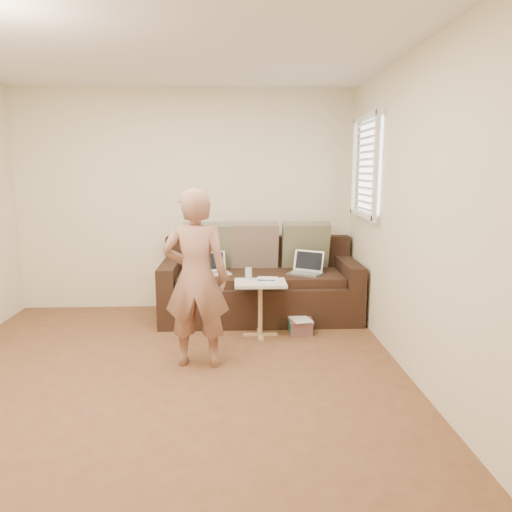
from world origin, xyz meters
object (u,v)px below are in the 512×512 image
sofa (260,281)px  drinking_glass (249,274)px  side_table (260,309)px  striped_box (300,326)px  person (196,278)px  laptop_white (215,274)px  laptop_silver (305,274)px

sofa → drinking_glass: (-0.14, -0.52, 0.20)m
side_table → striped_box: bearing=6.8°
side_table → striped_box: (0.42, 0.05, -0.21)m
person → striped_box: bearing=-138.5°
person → drinking_glass: 0.94m
sofa → person: 1.49m
laptop_white → side_table: laptop_white is taller
sofa → drinking_glass: 0.57m
drinking_glass → laptop_white: bearing=128.7°
striped_box → laptop_silver: bearing=77.1°
laptop_white → drinking_glass: drinking_glass is taller
person → drinking_glass: size_ratio=12.75×
person → side_table: 1.02m
sofa → laptop_silver: 0.52m
sofa → laptop_silver: bearing=-12.3°
person → side_table: (0.58, 0.69, -0.48)m
side_table → drinking_glass: drinking_glass is taller
laptop_silver → drinking_glass: 0.77m
laptop_silver → laptop_white: bearing=-152.6°
laptop_silver → laptop_white: laptop_white is taller
sofa → drinking_glass: sofa is taller
drinking_glass → person: bearing=-120.2°
person → drinking_glass: person is taller
drinking_glass → laptop_silver: bearing=32.6°
laptop_silver → side_table: size_ratio=0.63×
sofa → striped_box: (0.39, -0.58, -0.35)m
person → laptop_white: bearing=-89.6°
laptop_silver → person: 1.66m
sofa → person: bearing=-114.8°
person → side_table: person is taller
laptop_silver → striped_box: bearing=-72.7°
laptop_white → person: 1.28m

